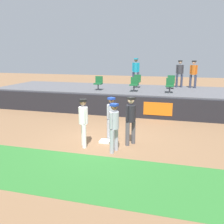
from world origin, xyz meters
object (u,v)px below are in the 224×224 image
(spectator_capped, at_px, (136,70))
(player_fielder_home, at_px, (83,119))
(seat_front_center, at_px, (134,83))
(spectator_hooded, at_px, (193,72))
(player_umpire, at_px, (131,118))
(seat_back_right, at_px, (171,81))
(first_base, at_px, (105,141))
(player_runner_visitor, at_px, (114,124))
(seat_front_right, at_px, (170,85))
(seat_back_center, at_px, (137,80))
(spectator_casual, at_px, (180,72))
(player_coach_visitor, at_px, (111,115))
(seat_front_left, at_px, (98,82))

(spectator_capped, bearing_deg, player_fielder_home, 96.35)
(seat_front_center, bearing_deg, spectator_hooded, 37.57)
(player_umpire, distance_m, seat_back_right, 7.59)
(first_base, xyz_separation_m, player_runner_visitor, (0.60, -0.87, 0.97))
(seat_front_center, relative_size, seat_front_right, 1.00)
(player_fielder_home, bearing_deg, spectator_hooded, 128.38)
(spectator_hooded, xyz_separation_m, spectator_capped, (-3.82, 0.34, 0.07))
(seat_back_right, distance_m, spectator_hooded, 1.64)
(seat_back_right, bearing_deg, player_runner_visitor, -99.71)
(player_fielder_home, height_order, player_runner_visitor, player_fielder_home)
(seat_back_center, bearing_deg, player_umpire, -81.34)
(player_fielder_home, relative_size, spectator_casual, 1.03)
(player_umpire, distance_m, seat_front_right, 5.83)
(seat_back_center, distance_m, spectator_hooded, 3.64)
(first_base, relative_size, player_umpire, 0.22)
(player_coach_visitor, bearing_deg, first_base, 14.50)
(player_coach_visitor, distance_m, spectator_hooded, 8.56)
(player_umpire, bearing_deg, spectator_capped, -138.94)
(seat_back_center, height_order, spectator_casual, spectator_casual)
(seat_front_left, relative_size, spectator_hooded, 0.48)
(seat_front_center, height_order, seat_front_left, same)
(seat_back_right, relative_size, seat_front_center, 1.00)
(seat_front_center, bearing_deg, seat_back_center, 95.22)
(player_umpire, xyz_separation_m, seat_front_right, (1.07, 5.69, 0.62))
(player_umpire, bearing_deg, player_coach_visitor, -85.34)
(seat_front_left, bearing_deg, spectator_hooded, 24.85)
(player_umpire, height_order, seat_front_left, seat_front_left)
(seat_front_right, bearing_deg, player_umpire, -100.65)
(spectator_hooded, bearing_deg, player_fielder_home, 83.00)
(player_umpire, xyz_separation_m, seat_front_center, (-0.98, 5.69, 0.62))
(seat_back_right, bearing_deg, first_base, -105.17)
(spectator_casual, bearing_deg, seat_front_center, 37.06)
(spectator_casual, bearing_deg, player_umpire, 69.48)
(first_base, bearing_deg, player_coach_visitor, 75.40)
(player_fielder_home, height_order, seat_front_center, seat_front_center)
(player_fielder_home, height_order, spectator_capped, spectator_capped)
(player_umpire, distance_m, spectator_capped, 8.82)
(seat_back_right, bearing_deg, seat_front_left, -156.93)
(player_runner_visitor, xyz_separation_m, spectator_hooded, (2.78, 9.17, 1.21))
(player_fielder_home, distance_m, seat_front_right, 6.94)
(seat_front_right, relative_size, spectator_hooded, 0.48)
(seat_front_center, bearing_deg, spectator_casual, 47.36)
(player_runner_visitor, relative_size, seat_back_right, 2.07)
(spectator_hooded, bearing_deg, seat_back_center, 29.64)
(seat_back_center, relative_size, spectator_casual, 0.48)
(player_umpire, distance_m, spectator_casual, 8.61)
(player_runner_visitor, relative_size, seat_front_left, 2.07)
(player_runner_visitor, distance_m, player_umpire, 0.99)
(player_coach_visitor, distance_m, seat_back_center, 7.09)
(player_runner_visitor, xyz_separation_m, seat_front_right, (1.47, 6.59, 0.67))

